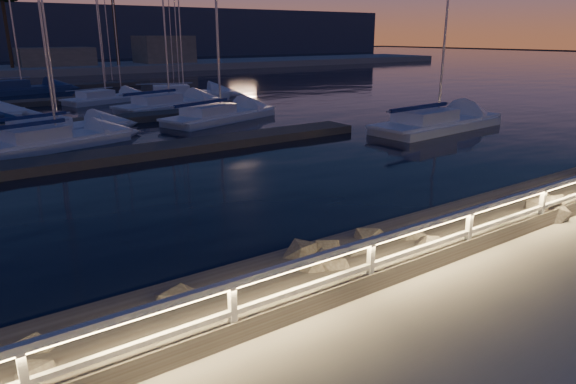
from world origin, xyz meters
The scene contains 13 objects.
ground centered at (0.00, 0.00, 0.00)m, with size 400.00×400.00×0.00m, color gray.
harbor_water centered at (0.00, 31.22, -0.97)m, with size 400.00×440.00×0.60m.
guard_rail centered at (-0.07, 0.00, 0.77)m, with size 44.11×0.12×1.06m.
floating_docks centered at (0.00, 32.50, -0.40)m, with size 22.00×36.00×0.40m.
palm_center centered at (2.00, 73.00, 8.78)m, with size 3.00×3.00×9.70m.
sailboat_b centered at (-3.65, 20.22, -0.18)m, with size 7.58×3.93×12.45m.
sailboat_c centered at (-2.97, 23.12, -0.19)m, with size 7.85×4.04×12.84m.
sailboat_d centered at (15.51, 12.85, -0.14)m, with size 9.79×3.63×16.20m.
sailboat_g centered at (6.07, 29.63, -0.16)m, with size 8.81×4.61×14.41m.
sailboat_h centered at (6.73, 22.88, -0.18)m, with size 8.85×5.08×14.45m.
sailboat_k centered at (3.49, 36.49, -0.21)m, with size 7.34×4.06×12.01m.
sailboat_l centered at (9.98, 35.97, -0.19)m, with size 8.52×4.65×13.89m.
sailboat_n centered at (-1.00, 47.66, -0.14)m, with size 8.73×4.02×14.36m.
Camera 1 is at (-8.43, -6.41, 4.72)m, focal length 32.00 mm.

